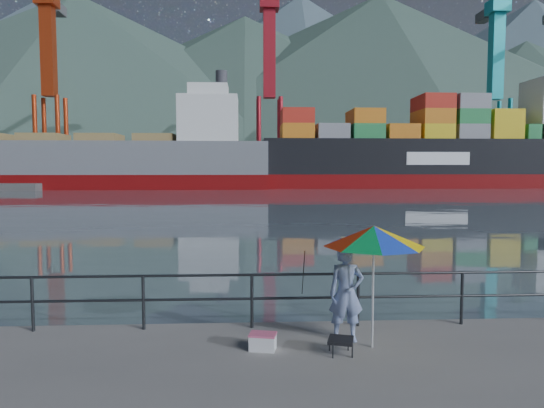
{
  "coord_description": "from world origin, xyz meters",
  "views": [
    {
      "loc": [
        0.93,
        -7.17,
        2.98
      ],
      "look_at": [
        1.59,
        6.0,
        2.0
      ],
      "focal_mm": 32.0,
      "sensor_mm": 36.0,
      "label": 1
    }
  ],
  "objects_px": {
    "container_ship": "(437,151)",
    "fisherman": "(346,293)",
    "beach_umbrella": "(374,236)",
    "cooler_bag": "(263,342)",
    "bulk_carrier": "(118,161)"
  },
  "relations": [
    {
      "from": "container_ship",
      "to": "fisherman",
      "type": "bearing_deg",
      "value": -112.71
    },
    {
      "from": "fisherman",
      "to": "beach_umbrella",
      "type": "xyz_separation_m",
      "value": [
        0.38,
        -0.34,
        1.04
      ]
    },
    {
      "from": "cooler_bag",
      "to": "container_ship",
      "type": "relative_size",
      "value": 0.01
    },
    {
      "from": "cooler_bag",
      "to": "container_ship",
      "type": "xyz_separation_m",
      "value": [
        31.13,
        71.28,
        5.76
      ]
    },
    {
      "from": "beach_umbrella",
      "to": "bulk_carrier",
      "type": "distance_m",
      "value": 72.22
    },
    {
      "from": "beach_umbrella",
      "to": "bulk_carrier",
      "type": "relative_size",
      "value": 0.04
    },
    {
      "from": "fisherman",
      "to": "container_ship",
      "type": "distance_m",
      "value": 77.05
    },
    {
      "from": "cooler_bag",
      "to": "bulk_carrier",
      "type": "distance_m",
      "value": 71.77
    },
    {
      "from": "fisherman",
      "to": "cooler_bag",
      "type": "relative_size",
      "value": 3.95
    },
    {
      "from": "bulk_carrier",
      "to": "container_ship",
      "type": "xyz_separation_m",
      "value": [
        51.5,
        2.57,
        1.74
      ]
    },
    {
      "from": "container_ship",
      "to": "bulk_carrier",
      "type": "bearing_deg",
      "value": -177.14
    },
    {
      "from": "bulk_carrier",
      "to": "container_ship",
      "type": "distance_m",
      "value": 51.59
    },
    {
      "from": "beach_umbrella",
      "to": "container_ship",
      "type": "distance_m",
      "value": 77.15
    },
    {
      "from": "fisherman",
      "to": "beach_umbrella",
      "type": "bearing_deg",
      "value": -41.71
    },
    {
      "from": "beach_umbrella",
      "to": "bulk_carrier",
      "type": "height_order",
      "value": "bulk_carrier"
    }
  ]
}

